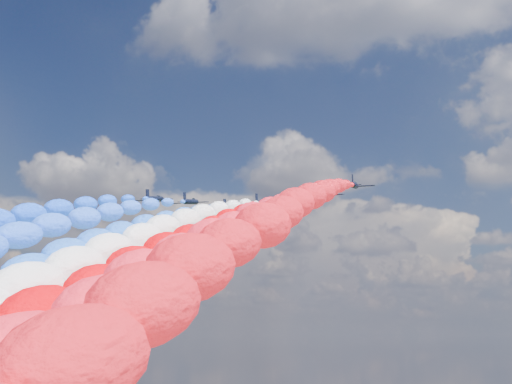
% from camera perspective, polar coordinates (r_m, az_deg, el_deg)
% --- Properties ---
extents(jet_0, '(9.45, 12.82, 4.92)m').
position_cam_1_polar(jet_0, '(168.24, -8.63, -0.58)').
color(jet_0, black).
extents(jet_1, '(9.63, 12.95, 4.92)m').
position_cam_1_polar(jet_1, '(170.69, -5.60, -0.83)').
color(jet_1, black).
extents(trail_1, '(6.93, 126.33, 44.05)m').
position_cam_1_polar(trail_1, '(110.76, -18.30, -4.39)').
color(trail_1, blue).
extents(jet_2, '(9.68, 12.99, 4.92)m').
position_cam_1_polar(jet_2, '(177.91, -2.18, -1.34)').
color(jet_2, black).
extents(trail_2, '(6.93, 126.33, 44.05)m').
position_cam_1_polar(trail_2, '(115.87, -12.40, -5.04)').
color(trail_2, blue).
extents(jet_3, '(9.33, 12.73, 4.92)m').
position_cam_1_polar(jet_3, '(171.32, 0.47, -0.93)').
color(jet_3, black).
extents(trail_3, '(6.93, 126.33, 44.05)m').
position_cam_1_polar(trail_3, '(107.93, -8.88, -4.67)').
color(trail_3, white).
extents(jet_4, '(10.07, 13.26, 4.92)m').
position_cam_1_polar(jet_4, '(184.39, 1.92, -1.72)').
color(jet_4, black).
extents(trail_4, '(6.93, 126.33, 44.05)m').
position_cam_1_polar(trail_4, '(120.34, -5.68, -5.51)').
color(trail_4, white).
extents(jet_5, '(9.71, 13.01, 4.92)m').
position_cam_1_polar(jet_5, '(171.99, 3.08, -0.95)').
color(jet_5, black).
extents(trail_5, '(6.93, 126.33, 44.05)m').
position_cam_1_polar(trail_5, '(107.44, -4.70, -4.74)').
color(trail_5, '#DE0109').
extents(jet_6, '(9.60, 12.93, 4.92)m').
position_cam_1_polar(jet_6, '(162.01, 5.90, -0.21)').
color(jet_6, black).
extents(trail_6, '(6.93, 126.33, 44.05)m').
position_cam_1_polar(trail_6, '(96.38, -0.82, -3.94)').
color(trail_6, '#FC1D32').
extents(jet_7, '(9.85, 13.10, 4.92)m').
position_cam_1_polar(jet_7, '(153.04, 8.39, 0.56)').
color(jet_7, black).
extents(trail_7, '(6.93, 126.33, 44.05)m').
position_cam_1_polar(trail_7, '(86.62, 2.85, -2.99)').
color(trail_7, red).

